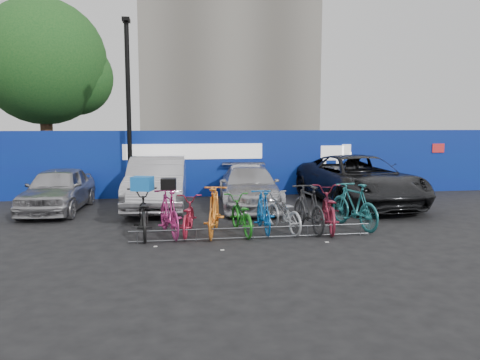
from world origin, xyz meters
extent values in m
plane|color=black|center=(0.00, 0.00, 0.00)|extent=(100.00, 100.00, 0.00)
cube|color=navy|center=(0.00, 6.00, 1.20)|extent=(22.00, 0.15, 2.40)
cube|color=white|center=(-1.00, 5.90, 1.65)|extent=(5.00, 0.02, 0.55)
cube|color=white|center=(4.20, 5.90, 1.55)|extent=(1.20, 0.02, 0.90)
cube|color=red|center=(8.50, 5.90, 1.70)|extent=(0.50, 0.02, 0.35)
cylinder|color=#382314|center=(-7.00, 10.00, 2.00)|extent=(0.50, 0.50, 4.00)
sphere|color=#16481A|center=(-7.00, 10.00, 5.20)|extent=(5.20, 5.20, 5.20)
sphere|color=#16481A|center=(-5.80, 10.30, 4.60)|extent=(3.20, 3.20, 3.20)
cylinder|color=black|center=(-3.20, 5.40, 3.00)|extent=(0.16, 0.16, 6.00)
cube|color=black|center=(-3.20, 5.40, 6.05)|extent=(0.25, 0.50, 0.12)
cylinder|color=#595B60|center=(0.00, -0.60, 0.28)|extent=(5.60, 0.03, 0.03)
cylinder|color=#595B60|center=(0.00, -0.60, 0.05)|extent=(5.60, 0.03, 0.03)
cylinder|color=#595B60|center=(-2.60, -0.60, 0.14)|extent=(0.03, 0.03, 0.28)
cylinder|color=#595B60|center=(-1.30, -0.60, 0.14)|extent=(0.03, 0.03, 0.28)
cylinder|color=#595B60|center=(0.00, -0.60, 0.14)|extent=(0.03, 0.03, 0.28)
cylinder|color=#595B60|center=(1.30, -0.60, 0.14)|extent=(0.03, 0.03, 0.28)
cylinder|color=#595B60|center=(2.60, -0.60, 0.14)|extent=(0.03, 0.03, 0.28)
imported|color=#A6A6AA|center=(-5.22, 3.72, 0.67)|extent=(1.86, 4.06, 1.35)
imported|color=#B9B8BE|center=(-2.25, 3.83, 0.80)|extent=(1.94, 4.96, 1.61)
imported|color=#B5B5BB|center=(0.63, 3.60, 0.65)|extent=(2.16, 4.60, 1.30)
imported|color=black|center=(4.28, 3.57, 0.80)|extent=(3.00, 5.93, 1.61)
imported|color=black|center=(-2.51, 0.13, 0.54)|extent=(0.87, 2.12, 1.09)
imported|color=#BF2D79|center=(-1.90, 0.06, 0.56)|extent=(0.92, 1.92, 1.11)
imported|color=#AE203A|center=(-1.46, 0.12, 0.45)|extent=(0.85, 1.79, 0.90)
imported|color=orange|center=(-0.84, -0.03, 0.59)|extent=(0.94, 2.03, 1.18)
imported|color=#1A791A|center=(-0.19, 0.01, 0.46)|extent=(0.81, 1.83, 0.93)
imported|color=#0F59B1|center=(0.38, 0.08, 0.52)|extent=(0.52, 1.74, 1.04)
imported|color=#A8AAAF|center=(0.88, 0.10, 0.47)|extent=(1.01, 1.90, 0.95)
imported|color=#262729|center=(1.50, 0.03, 0.58)|extent=(0.72, 1.98, 1.17)
imported|color=maroon|center=(2.02, 0.04, 0.55)|extent=(1.15, 2.18, 1.09)
imported|color=#227277|center=(2.75, 0.18, 0.59)|extent=(0.99, 2.02, 1.17)
cube|color=blue|center=(-2.51, 0.13, 1.25)|extent=(0.55, 0.48, 0.33)
cube|color=black|center=(-1.90, 0.06, 1.24)|extent=(0.37, 0.34, 0.26)
camera|label=1|loc=(-1.87, -10.94, 2.65)|focal=35.00mm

